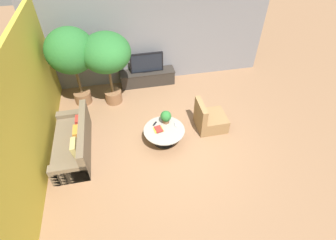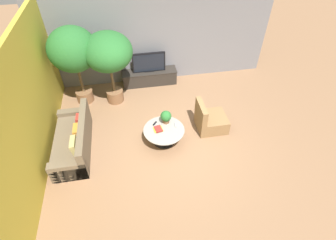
{
  "view_description": "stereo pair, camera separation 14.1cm",
  "coord_description": "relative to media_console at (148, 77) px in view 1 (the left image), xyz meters",
  "views": [
    {
      "loc": [
        -1.17,
        -4.54,
        5.2
      ],
      "look_at": [
        -0.14,
        0.39,
        0.55
      ],
      "focal_mm": 28.0,
      "sensor_mm": 36.0,
      "label": 1
    },
    {
      "loc": [
        -1.03,
        -4.57,
        5.2
      ],
      "look_at": [
        -0.14,
        0.39,
        0.55
      ],
      "focal_mm": 28.0,
      "sensor_mm": 36.0,
      "label": 2
    }
  ],
  "objects": [
    {
      "name": "ground_plane",
      "position": [
        0.32,
        -2.94,
        -0.25
      ],
      "size": [
        24.0,
        24.0,
        0.0
      ],
      "primitive_type": "plane",
      "color": "#8C6647"
    },
    {
      "name": "back_wall_stone",
      "position": [
        0.32,
        0.32,
        1.25
      ],
      "size": [
        7.4,
        0.12,
        3.0
      ],
      "primitive_type": "cube",
      "color": "slate",
      "rests_on": "ground"
    },
    {
      "name": "side_wall_left",
      "position": [
        -2.94,
        -2.74,
        1.25
      ],
      "size": [
        0.12,
        7.4,
        3.0
      ],
      "primitive_type": "cube",
      "color": "gold",
      "rests_on": "ground"
    },
    {
      "name": "media_console",
      "position": [
        0.0,
        0.0,
        0.0
      ],
      "size": [
        1.82,
        0.5,
        0.48
      ],
      "color": "#2D2823",
      "rests_on": "ground"
    },
    {
      "name": "television",
      "position": [
        0.0,
        -0.0,
        0.56
      ],
      "size": [
        1.08,
        0.13,
        0.66
      ],
      "color": "black",
      "rests_on": "media_console"
    },
    {
      "name": "coffee_table",
      "position": [
        0.03,
        -2.76,
        0.04
      ],
      "size": [
        1.07,
        1.07,
        0.42
      ],
      "color": "black",
      "rests_on": "ground"
    },
    {
      "name": "couch_by_wall",
      "position": [
        -2.26,
        -2.62,
        0.03
      ],
      "size": [
        0.84,
        2.05,
        0.84
      ],
      "rotation": [
        0.0,
        0.0,
        -1.57
      ],
      "color": "brown",
      "rests_on": "ground"
    },
    {
      "name": "armchair_wicker",
      "position": [
        1.37,
        -2.47,
        0.02
      ],
      "size": [
        0.8,
        0.76,
        0.86
      ],
      "rotation": [
        0.0,
        0.0,
        1.57
      ],
      "color": "olive",
      "rests_on": "ground"
    },
    {
      "name": "potted_palm_tall",
      "position": [
        -2.12,
        -0.58,
        1.45
      ],
      "size": [
        1.35,
        1.35,
        2.4
      ],
      "color": "brown",
      "rests_on": "ground"
    },
    {
      "name": "potted_palm_corner",
      "position": [
        -1.19,
        -0.74,
        1.37
      ],
      "size": [
        1.38,
        1.38,
        2.24
      ],
      "color": "brown",
      "rests_on": "ground"
    },
    {
      "name": "potted_plant_tabletop",
      "position": [
        0.14,
        -2.48,
        0.37
      ],
      "size": [
        0.29,
        0.29,
        0.36
      ],
      "color": "brown",
      "rests_on": "coffee_table"
    },
    {
      "name": "book_stack",
      "position": [
        -0.11,
        -2.73,
        0.2
      ],
      "size": [
        0.25,
        0.26,
        0.06
      ],
      "color": "gold",
      "rests_on": "coffee_table"
    },
    {
      "name": "remote_black",
      "position": [
        -0.17,
        -2.49,
        0.18
      ],
      "size": [
        0.13,
        0.15,
        0.02
      ],
      "primitive_type": "cube",
      "rotation": [
        0.0,
        0.0,
        -0.66
      ],
      "color": "black",
      "rests_on": "coffee_table"
    },
    {
      "name": "remote_silver",
      "position": [
        0.36,
        -2.65,
        0.18
      ],
      "size": [
        0.05,
        0.16,
        0.02
      ],
      "primitive_type": "cube",
      "rotation": [
        0.0,
        0.0,
        -0.07
      ],
      "color": "gray",
      "rests_on": "coffee_table"
    }
  ]
}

